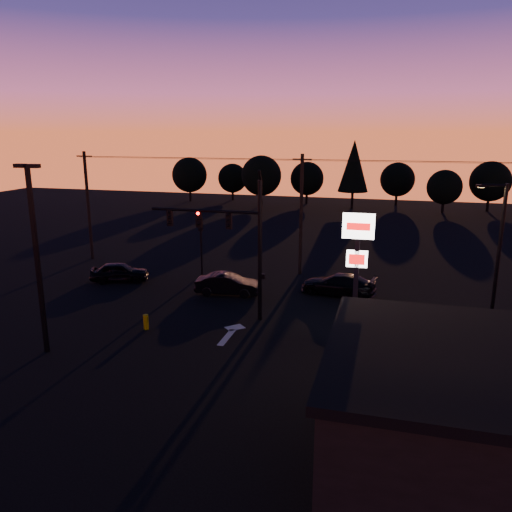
# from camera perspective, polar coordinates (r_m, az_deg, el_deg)

# --- Properties ---
(ground) EXTENTS (120.00, 120.00, 0.00)m
(ground) POSITION_cam_1_polar(r_m,az_deg,el_deg) (25.98, -5.13, -9.98)
(ground) COLOR black
(ground) RESTS_ON ground
(lane_arrow) EXTENTS (1.20, 3.10, 0.01)m
(lane_arrow) POSITION_cam_1_polar(r_m,az_deg,el_deg) (27.26, -2.90, -8.73)
(lane_arrow) COLOR beige
(lane_arrow) RESTS_ON ground
(traffic_signal_mast) EXTENTS (6.79, 0.52, 8.58)m
(traffic_signal_mast) POSITION_cam_1_polar(r_m,az_deg,el_deg) (28.11, -2.71, 2.50)
(traffic_signal_mast) COLOR black
(traffic_signal_mast) RESTS_ON ground
(secondary_signal) EXTENTS (0.30, 0.31, 4.35)m
(secondary_signal) POSITION_cam_1_polar(r_m,az_deg,el_deg) (37.07, -6.31, 1.98)
(secondary_signal) COLOR black
(secondary_signal) RESTS_ON ground
(parking_lot_light) EXTENTS (1.25, 0.30, 9.14)m
(parking_lot_light) POSITION_cam_1_polar(r_m,az_deg,el_deg) (25.51, -23.85, 0.88)
(parking_lot_light) COLOR black
(parking_lot_light) RESTS_ON ground
(pylon_sign) EXTENTS (1.50, 0.28, 6.80)m
(pylon_sign) POSITION_cam_1_polar(r_m,az_deg,el_deg) (24.39, 11.49, 0.39)
(pylon_sign) COLOR black
(pylon_sign) RESTS_ON ground
(streetlight) EXTENTS (1.55, 0.35, 8.00)m
(streetlight) POSITION_cam_1_polar(r_m,az_deg,el_deg) (28.87, 25.83, 0.36)
(streetlight) COLOR black
(streetlight) RESTS_ON ground
(utility_pole_0) EXTENTS (1.40, 0.26, 9.00)m
(utility_pole_0) POSITION_cam_1_polar(r_m,az_deg,el_deg) (44.08, -18.63, 5.54)
(utility_pole_0) COLOR black
(utility_pole_0) RESTS_ON ground
(utility_pole_1) EXTENTS (1.40, 0.26, 9.00)m
(utility_pole_1) POSITION_cam_1_polar(r_m,az_deg,el_deg) (37.24, 5.17, 4.78)
(utility_pole_1) COLOR black
(utility_pole_1) RESTS_ON ground
(power_wires) EXTENTS (36.00, 1.22, 0.07)m
(power_wires) POSITION_cam_1_polar(r_m,az_deg,el_deg) (36.81, 5.31, 10.89)
(power_wires) COLOR black
(power_wires) RESTS_ON ground
(bollard) EXTENTS (0.28, 0.28, 0.84)m
(bollard) POSITION_cam_1_polar(r_m,az_deg,el_deg) (28.16, -12.46, -7.39)
(bollard) COLOR #BAA600
(bollard) RESTS_ON ground
(tree_0) EXTENTS (5.36, 5.36, 6.74)m
(tree_0) POSITION_cam_1_polar(r_m,az_deg,el_deg) (78.62, -7.61, 9.18)
(tree_0) COLOR black
(tree_0) RESTS_ON ground
(tree_1) EXTENTS (4.54, 4.54, 5.71)m
(tree_1) POSITION_cam_1_polar(r_m,az_deg,el_deg) (79.38, -2.70, 8.88)
(tree_1) COLOR black
(tree_1) RESTS_ON ground
(tree_2) EXTENTS (5.77, 5.78, 7.26)m
(tree_2) POSITION_cam_1_polar(r_m,az_deg,el_deg) (72.83, 0.61, 9.17)
(tree_2) COLOR black
(tree_2) RESTS_ON ground
(tree_3) EXTENTS (4.95, 4.95, 6.22)m
(tree_3) POSITION_cam_1_polar(r_m,az_deg,el_deg) (75.53, 5.86, 8.79)
(tree_3) COLOR black
(tree_3) RESTS_ON ground
(tree_4) EXTENTS (4.18, 4.18, 9.50)m
(tree_4) POSITION_cam_1_polar(r_m,az_deg,el_deg) (71.54, 11.11, 10.07)
(tree_4) COLOR black
(tree_4) RESTS_ON ground
(tree_5) EXTENTS (4.95, 4.95, 6.22)m
(tree_5) POSITION_cam_1_polar(r_m,az_deg,el_deg) (76.49, 15.86, 8.41)
(tree_5) COLOR black
(tree_5) RESTS_ON ground
(tree_6) EXTENTS (4.54, 4.54, 5.71)m
(tree_6) POSITION_cam_1_polar(r_m,az_deg,el_deg) (70.85, 20.74, 7.37)
(tree_6) COLOR black
(tree_6) RESTS_ON ground
(tree_7) EXTENTS (5.36, 5.36, 6.74)m
(tree_7) POSITION_cam_1_polar(r_m,az_deg,el_deg) (74.53, 25.21, 7.72)
(tree_7) COLOR black
(tree_7) RESTS_ON ground
(car_left) EXTENTS (4.41, 2.95, 1.40)m
(car_left) POSITION_cam_1_polar(r_m,az_deg,el_deg) (37.35, -15.32, -1.77)
(car_left) COLOR black
(car_left) RESTS_ON ground
(car_mid) EXTENTS (4.44, 2.02, 1.41)m
(car_mid) POSITION_cam_1_polar(r_m,az_deg,el_deg) (33.21, -3.23, -3.23)
(car_mid) COLOR black
(car_mid) RESTS_ON ground
(car_right) EXTENTS (5.22, 2.85, 1.43)m
(car_right) POSITION_cam_1_polar(r_m,az_deg,el_deg) (33.51, 9.38, -3.22)
(car_right) COLOR black
(car_right) RESTS_ON ground
(suv_parked) EXTENTS (2.86, 4.88, 1.28)m
(suv_parked) POSITION_cam_1_polar(r_m,az_deg,el_deg) (22.99, 15.24, -12.03)
(suv_parked) COLOR black
(suv_parked) RESTS_ON ground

